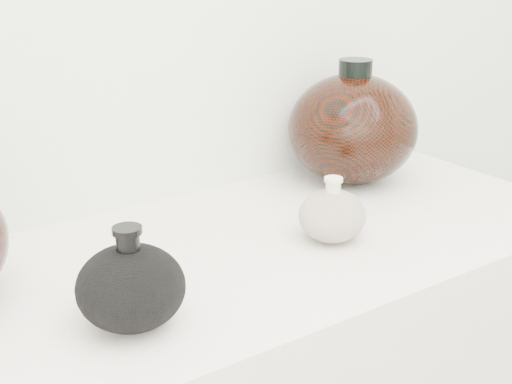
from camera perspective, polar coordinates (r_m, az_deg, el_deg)
black_gourd_vase at (r=0.86m, az=-9.98°, el=-7.45°), size 0.13×0.13×0.13m
cream_gourd_vase at (r=1.09m, az=6.11°, el=-1.85°), size 0.14×0.14×0.10m
right_round_pot at (r=1.34m, az=7.73°, el=5.09°), size 0.30×0.30×0.23m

